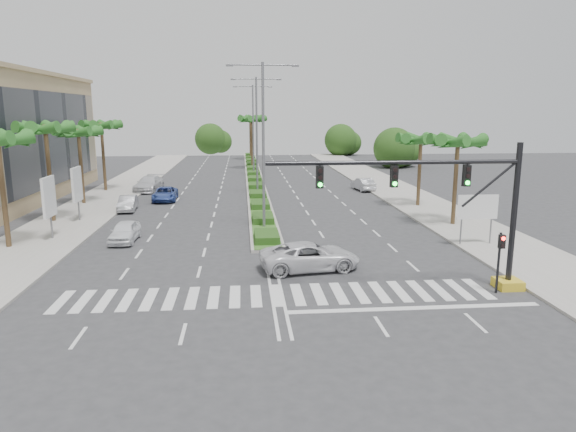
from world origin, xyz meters
name	(u,v)px	position (x,y,z in m)	size (l,w,h in m)	color
ground	(277,295)	(0.00, 0.00, 0.00)	(160.00, 160.00, 0.00)	#333335
footpath_right	(433,210)	(15.20, 20.00, 0.07)	(6.00, 120.00, 0.15)	gray
footpath_left	(79,216)	(-15.20, 20.00, 0.07)	(6.00, 120.00, 0.15)	gray
median	(254,176)	(0.00, 45.00, 0.10)	(2.20, 75.00, 0.20)	gray
median_grass	(254,175)	(0.00, 45.00, 0.22)	(1.80, 75.00, 0.04)	#30581E
signal_gantry	(469,221)	(9.27, 0.00, 3.46)	(12.60, 1.20, 7.20)	gold
pedestrian_signal	(500,253)	(10.60, -0.68, 2.04)	(0.28, 0.36, 3.00)	black
direction_sign	(477,209)	(13.50, 7.99, 2.45)	(2.70, 0.11, 3.40)	slate
billboard_near	(49,197)	(-14.50, 12.00, 2.96)	(0.18, 2.10, 4.35)	slate
billboard_far	(77,185)	(-14.50, 18.00, 2.96)	(0.18, 2.10, 4.35)	slate
palm_left_mid	(45,132)	(-16.50, 18.00, 7.08)	(4.57, 4.68, 7.95)	brown
palm_left_far	(79,135)	(-16.50, 26.00, 6.50)	(4.57, 4.68, 7.35)	brown
palm_left_end	(101,128)	(-16.50, 34.00, 6.88)	(4.57, 4.68, 7.75)	brown
palm_right_near	(458,144)	(14.50, 14.00, 6.20)	(4.57, 4.68, 7.05)	brown
palm_right_far	(421,142)	(14.50, 22.00, 5.91)	(4.57, 4.68, 6.75)	brown
palm_median_a	(252,121)	(0.00, 55.00, 7.17)	(4.57, 4.68, 8.05)	brown
palm_median_b	(250,120)	(0.00, 70.00, 7.17)	(4.57, 4.68, 8.05)	brown
streetlight_near	(263,137)	(0.00, 14.00, 6.81)	(5.10, 0.25, 12.00)	slate
streetlight_mid	(257,129)	(0.00, 30.00, 6.81)	(5.10, 0.25, 12.00)	slate
streetlight_far	(253,125)	(0.00, 46.00, 6.81)	(5.10, 0.25, 12.00)	slate
car_parked_a	(125,232)	(-9.50, 11.23, 0.68)	(1.62, 4.02, 1.37)	white
car_parked_b	(128,203)	(-11.68, 22.42, 0.66)	(1.39, 3.99, 1.32)	#B4B4B9
car_parked_c	(165,194)	(-9.13, 27.36, 0.67)	(2.21, 4.79, 1.33)	#314A97
car_parked_d	(149,184)	(-11.80, 33.81, 0.81)	(2.26, 5.57, 1.62)	silver
car_crossing	(310,256)	(2.10, 3.89, 0.77)	(2.55, 5.52, 1.53)	silver
car_right	(363,184)	(11.80, 32.27, 0.70)	(1.48, 4.25, 1.40)	silver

